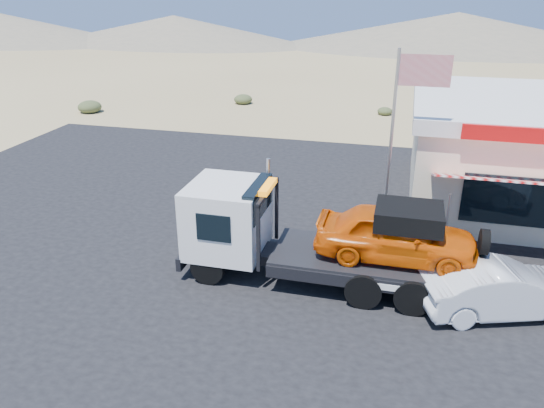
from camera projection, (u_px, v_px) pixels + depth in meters
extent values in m
plane|color=#998257|center=(196.00, 291.00, 14.40)|extent=(120.00, 120.00, 0.00)
cube|color=black|center=(292.00, 249.00, 16.61)|extent=(32.00, 24.00, 0.02)
cylinder|color=black|center=(208.00, 268.00, 14.59)|extent=(0.95, 0.28, 0.95)
cylinder|color=black|center=(230.00, 238.00, 16.28)|extent=(0.95, 0.28, 0.95)
cylinder|color=black|center=(364.00, 288.00, 13.62)|extent=(0.95, 0.52, 0.95)
cylinder|color=black|center=(370.00, 254.00, 15.30)|extent=(0.95, 0.52, 0.95)
cylinder|color=black|center=(413.00, 295.00, 13.34)|extent=(0.95, 0.52, 0.95)
cylinder|color=black|center=(414.00, 259.00, 15.02)|extent=(0.95, 0.52, 0.95)
cube|color=black|center=(340.00, 262.00, 14.58)|extent=(7.76, 0.95, 0.28)
cube|color=silver|center=(227.00, 217.00, 14.92)|extent=(2.08, 2.22, 1.99)
cube|color=black|center=(258.00, 199.00, 14.46)|extent=(0.33, 1.89, 0.85)
cube|color=black|center=(268.00, 223.00, 14.67)|extent=(0.09, 2.08, 1.89)
cube|color=orange|center=(268.00, 187.00, 14.24)|extent=(0.24, 1.14, 0.14)
cube|color=black|center=(379.00, 259.00, 14.24)|extent=(5.68, 2.18, 0.14)
imported|color=#DF5206|center=(396.00, 234.00, 13.84)|extent=(4.17, 1.68, 1.42)
cube|color=black|center=(409.00, 216.00, 13.57)|extent=(1.70, 1.42, 0.52)
imported|color=silver|center=(502.00, 289.00, 13.21)|extent=(4.31, 2.68, 1.34)
cube|color=red|center=(509.00, 134.00, 15.36)|extent=(2.60, 0.12, 0.45)
cylinder|color=#99999E|center=(446.00, 229.00, 15.42)|extent=(0.08, 0.08, 2.20)
cylinder|color=#99999E|center=(390.00, 150.00, 16.15)|extent=(0.10, 0.10, 6.00)
cube|color=#B20C14|center=(425.00, 71.00, 15.04)|extent=(1.50, 0.02, 0.90)
ellipsoid|color=#394625|center=(90.00, 106.00, 33.50)|extent=(1.47, 1.47, 0.79)
ellipsoid|color=#394625|center=(243.00, 99.00, 35.86)|extent=(1.23, 1.23, 0.66)
ellipsoid|color=#394625|center=(385.00, 111.00, 32.96)|extent=(0.92, 0.92, 0.50)
cone|color=#726B59|center=(174.00, 30.00, 68.43)|extent=(36.00, 36.00, 3.50)
cone|color=#726B59|center=(457.00, 31.00, 62.98)|extent=(44.00, 44.00, 4.20)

